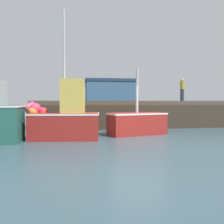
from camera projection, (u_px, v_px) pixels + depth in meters
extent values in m
cube|color=#38515B|center=(138.00, 140.00, 10.07)|extent=(120.00, 160.00, 0.10)
cube|color=brown|center=(131.00, 103.00, 17.60)|extent=(13.59, 7.78, 0.25)
cube|color=#392E23|center=(146.00, 117.00, 13.91)|extent=(13.59, 0.24, 1.44)
cylinder|color=#392E23|center=(36.00, 118.00, 12.98)|extent=(0.31, 0.31, 1.44)
cylinder|color=#392E23|center=(146.00, 117.00, 13.99)|extent=(0.31, 0.31, 1.44)
cylinder|color=#392E23|center=(77.00, 112.00, 20.63)|extent=(0.31, 0.31, 1.44)
cylinder|color=#392E23|center=(164.00, 111.00, 21.92)|extent=(0.31, 0.31, 1.44)
cylinder|color=#392E23|center=(93.00, 117.00, 13.49)|extent=(6.42, 0.15, 1.30)
cube|color=maroon|center=(65.00, 126.00, 10.04)|extent=(3.03, 1.67, 1.15)
cube|color=silver|center=(65.00, 114.00, 10.02)|extent=(3.09, 1.70, 0.08)
cube|color=gold|center=(73.00, 96.00, 10.00)|extent=(1.07, 1.20, 1.43)
cylinder|color=#B7B7BC|center=(64.00, 45.00, 9.89)|extent=(0.09, 0.09, 2.98)
sphere|color=#EA5B70|center=(31.00, 109.00, 10.15)|extent=(0.50, 0.50, 0.50)
sphere|color=#DB3866|center=(32.00, 105.00, 10.41)|extent=(0.37, 0.37, 0.37)
sphere|color=orange|center=(33.00, 112.00, 9.87)|extent=(0.42, 0.42, 0.42)
sphere|color=#DB3866|center=(35.00, 108.00, 9.97)|extent=(0.47, 0.47, 0.47)
sphere|color=orange|center=(37.00, 111.00, 10.15)|extent=(0.49, 0.49, 0.49)
sphere|color=red|center=(43.00, 113.00, 10.22)|extent=(0.46, 0.46, 0.46)
cube|color=maroon|center=(137.00, 124.00, 11.48)|extent=(3.01, 1.81, 1.09)
cube|color=silver|center=(137.00, 114.00, 11.45)|extent=(3.07, 1.84, 0.08)
cylinder|color=#B7B7BC|center=(137.00, 91.00, 11.40)|extent=(0.13, 0.13, 2.19)
cylinder|color=#2D3342|center=(182.00, 95.00, 17.58)|extent=(0.29, 0.29, 0.88)
cylinder|color=#9E9333|center=(182.00, 85.00, 17.54)|extent=(0.34, 0.34, 0.60)
sphere|color=tan|center=(182.00, 80.00, 17.53)|extent=(0.22, 0.22, 0.22)
cube|color=#385675|center=(110.00, 96.00, 43.13)|extent=(8.94, 5.49, 5.24)
cube|color=#213446|center=(110.00, 81.00, 43.01)|extent=(9.29, 5.71, 0.50)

